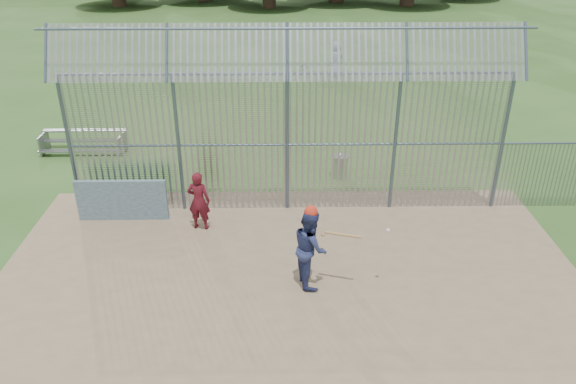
{
  "coord_description": "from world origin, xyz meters",
  "views": [
    {
      "loc": [
        -0.21,
        -10.9,
        7.95
      ],
      "look_at": [
        0.0,
        2.0,
        1.3
      ],
      "focal_mm": 35.0,
      "sensor_mm": 36.0,
      "label": 1
    }
  ],
  "objects_px": {
    "dugout_wall": "(122,200)",
    "onlooker": "(199,201)",
    "bleacher": "(83,141)",
    "trash_can": "(340,166)",
    "batter": "(310,248)"
  },
  "relations": [
    {
      "from": "batter",
      "to": "onlooker",
      "type": "relative_size",
      "value": 1.13
    },
    {
      "from": "dugout_wall",
      "to": "trash_can",
      "type": "relative_size",
      "value": 3.05
    },
    {
      "from": "onlooker",
      "to": "trash_can",
      "type": "bearing_deg",
      "value": -131.16
    },
    {
      "from": "onlooker",
      "to": "bleacher",
      "type": "bearing_deg",
      "value": -37.33
    },
    {
      "from": "onlooker",
      "to": "bleacher",
      "type": "xyz_separation_m",
      "value": [
        -4.81,
        5.38,
        -0.45
      ]
    },
    {
      "from": "dugout_wall",
      "to": "onlooker",
      "type": "relative_size",
      "value": 1.49
    },
    {
      "from": "dugout_wall",
      "to": "trash_can",
      "type": "distance_m",
      "value": 6.9
    },
    {
      "from": "trash_can",
      "to": "bleacher",
      "type": "relative_size",
      "value": 0.27
    },
    {
      "from": "trash_can",
      "to": "bleacher",
      "type": "xyz_separation_m",
      "value": [
        -8.94,
        2.17,
        0.03
      ]
    },
    {
      "from": "onlooker",
      "to": "bleacher",
      "type": "height_order",
      "value": "onlooker"
    },
    {
      "from": "dugout_wall",
      "to": "bleacher",
      "type": "xyz_separation_m",
      "value": [
        -2.6,
        4.87,
        -0.21
      ]
    },
    {
      "from": "dugout_wall",
      "to": "bleacher",
      "type": "height_order",
      "value": "dugout_wall"
    },
    {
      "from": "dugout_wall",
      "to": "bleacher",
      "type": "relative_size",
      "value": 0.83
    },
    {
      "from": "onlooker",
      "to": "trash_can",
      "type": "xyz_separation_m",
      "value": [
        4.13,
        3.22,
        -0.48
      ]
    },
    {
      "from": "dugout_wall",
      "to": "onlooker",
      "type": "height_order",
      "value": "onlooker"
    }
  ]
}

